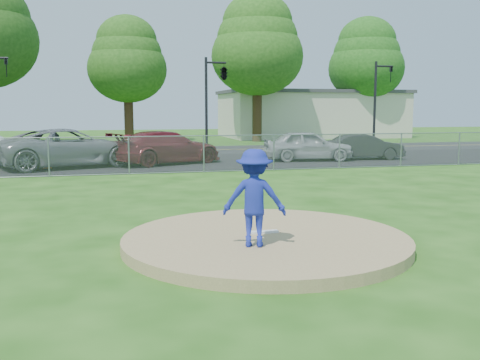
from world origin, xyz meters
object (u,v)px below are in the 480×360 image
Objects in this scene: tree_right at (257,44)px; parked_car_charcoal at (364,147)px; traffic_signal_right at (378,97)px; parked_car_gray at (70,148)px; commercial_building at (311,114)px; parked_car_pearl at (308,145)px; traffic_cone at (47,161)px; parked_car_darkred at (167,147)px; tree_far_right at (366,59)px; tree_center at (127,59)px; pitcher at (254,198)px; traffic_signal_center at (222,75)px.

tree_right reaches higher than parked_car_charcoal.
traffic_signal_right is 19.94m from parked_car_gray.
commercial_building is 3.68× the size of parked_car_pearl.
traffic_cone is 0.12× the size of parked_car_darkred.
tree_far_right is at bearing -36.87° from commercial_building.
pitcher is at bearing -89.05° from tree_center.
tree_right is 1.89× the size of parked_car_gray.
parked_car_charcoal is (15.46, 0.58, 0.33)m from traffic_cone.
traffic_cone is 12.39m from parked_car_pearl.
commercial_building is at bearing 83.71° from traffic_signal_right.
traffic_signal_center reaches higher than commercial_building.
traffic_cone is at bearing 99.19° from parked_car_charcoal.
traffic_signal_center is 8.70× the size of traffic_cone.
tree_right is 11.60m from traffic_signal_center.
traffic_signal_right is 21.01m from traffic_cone.
commercial_building is 23.14m from parked_car_charcoal.
pitcher is (-16.43, -38.69, -1.11)m from commercial_building.
traffic_cone is (-25.38, -19.90, -6.73)m from tree_far_right.
commercial_building is 10.73m from tree_right.
commercial_building is 1.41× the size of tree_right.
tree_far_right is at bearing -101.94° from pitcher.
tree_center reaches higher than parked_car_pearl.
parked_car_charcoal is at bearing -58.84° from tree_center.
parked_car_charcoal is at bearing -104.85° from commercial_building.
tree_right is 2.61× the size of parked_car_pearl.
tree_far_right reaches higher than traffic_signal_center.
tree_center is at bearing -29.85° from parked_car_gray.
traffic_cone is 15.47m from parked_car_charcoal.
tree_far_right is (4.00, -3.00, 4.90)m from commercial_building.
tree_center is at bearing -166.76° from commercial_building.
traffic_cone is at bearing -54.75° from pitcher.
tree_right is at bearing -88.24° from pitcher.
traffic_signal_center is 9.64m from parked_car_charcoal.
traffic_signal_right is at bearing -90.96° from parked_car_darkred.
tree_far_right is 2.41× the size of parked_car_pearl.
parked_car_gray is at bearing 70.66° from parked_car_darkred.
commercial_building is 31.38m from traffic_cone.
tree_center is 2.50× the size of parked_car_charcoal.
tree_center is 20.76m from parked_car_pearl.
commercial_building is 1.67× the size of tree_center.
traffic_signal_center is at bearing -140.96° from tree_far_right.
tree_center is at bearing 76.97° from traffic_cone.
pitcher is 16.48m from parked_car_darkred.
commercial_building reaches higher than parked_car_pearl.
pitcher is 18.00m from parked_car_pearl.
parked_car_pearl is (7.06, -0.08, -0.02)m from parked_car_darkred.
traffic_signal_center is (4.97, -12.00, -1.86)m from tree_center.
tree_far_right is 1.92× the size of traffic_signal_center.
tree_center is 35.12m from pitcher.
commercial_building reaches higher than traffic_cone.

